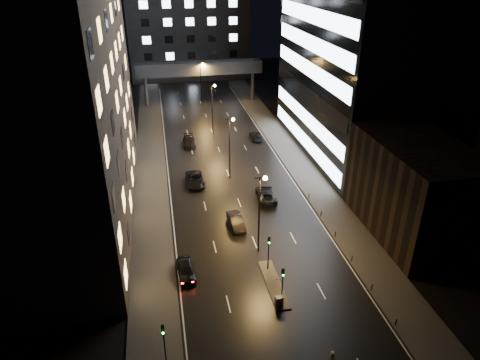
{
  "coord_description": "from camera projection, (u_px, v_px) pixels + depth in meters",
  "views": [
    {
      "loc": [
        -10.15,
        -32.62,
        31.17
      ],
      "look_at": [
        -0.01,
        19.39,
        4.0
      ],
      "focal_mm": 32.0,
      "sensor_mm": 36.0,
      "label": 1
    }
  ],
  "objects": [
    {
      "name": "traffic_signal_corner",
      "position": [
        164.0,
        338.0,
        35.89
      ],
      "size": [
        0.28,
        0.34,
        4.4
      ],
      "color": "black",
      "rests_on": "ground"
    },
    {
      "name": "car_toward_a",
      "position": [
        266.0,
        194.0,
        62.49
      ],
      "size": [
        3.1,
        5.87,
        1.57
      ],
      "primitive_type": "imported",
      "rotation": [
        0.0,
        0.0,
        3.05
      ],
      "color": "black",
      "rests_on": "ground"
    },
    {
      "name": "median_island",
      "position": [
        274.0,
        284.0,
        46.2
      ],
      "size": [
        1.6,
        8.0,
        0.15
      ],
      "primitive_type": "cube",
      "color": "#383533",
      "rests_on": "ground"
    },
    {
      "name": "traffic_signal_far",
      "position": [
        283.0,
        280.0,
        42.2
      ],
      "size": [
        0.28,
        0.34,
        4.4
      ],
      "color": "black",
      "rests_on": "median_island"
    },
    {
      "name": "sidewalk_right",
      "position": [
        291.0,
        155.0,
        77.11
      ],
      "size": [
        5.0,
        110.0,
        0.15
      ],
      "primitive_type": "cube",
      "color": "#383533",
      "rests_on": "ground"
    },
    {
      "name": "car_toward_b",
      "position": [
        256.0,
        136.0,
        83.75
      ],
      "size": [
        2.03,
        4.91,
        1.42
      ],
      "primitive_type": "imported",
      "rotation": [
        0.0,
        0.0,
        3.15
      ],
      "color": "black",
      "rests_on": "ground"
    },
    {
      "name": "car_away_b",
      "position": [
        236.0,
        221.0,
        56.02
      ],
      "size": [
        1.98,
        4.84,
        1.56
      ],
      "primitive_type": "imported",
      "rotation": [
        0.0,
        0.0,
        0.07
      ],
      "color": "black",
      "rests_on": "ground"
    },
    {
      "name": "traffic_signal_near",
      "position": [
        269.0,
        248.0,
        47.01
      ],
      "size": [
        0.28,
        0.34,
        4.4
      ],
      "color": "black",
      "rests_on": "median_island"
    },
    {
      "name": "streetlight_mid_b",
      "position": [
        213.0,
        103.0,
        83.43
      ],
      "size": [
        1.45,
        0.5,
        10.15
      ],
      "color": "black",
      "rests_on": "ground"
    },
    {
      "name": "streetlight_mid_a",
      "position": [
        230.0,
        141.0,
        65.96
      ],
      "size": [
        1.45,
        0.5,
        10.15
      ],
      "color": "black",
      "rests_on": "ground"
    },
    {
      "name": "car_away_c",
      "position": [
        195.0,
        179.0,
        66.74
      ],
      "size": [
        2.79,
        5.8,
        1.59
      ],
      "primitive_type": "imported",
      "rotation": [
        0.0,
        0.0,
        0.03
      ],
      "color": "black",
      "rests_on": "ground"
    },
    {
      "name": "sidewalk_left",
      "position": [
        151.0,
        166.0,
        72.85
      ],
      "size": [
        5.0,
        110.0,
        0.15
      ],
      "primitive_type": "cube",
      "color": "#383533",
      "rests_on": "ground"
    },
    {
      "name": "streetlight_near",
      "position": [
        261.0,
        205.0,
        48.49
      ],
      "size": [
        1.45,
        0.5,
        10.15
      ],
      "color": "black",
      "rests_on": "ground"
    },
    {
      "name": "building_far",
      "position": [
        188.0,
        33.0,
        124.34
      ],
      "size": [
        34.0,
        14.0,
        25.0
      ],
      "primitive_type": "cube",
      "color": "#333335",
      "rests_on": "ground"
    },
    {
      "name": "car_away_d",
      "position": [
        189.0,
        141.0,
        80.88
      ],
      "size": [
        2.33,
        5.45,
        1.57
      ],
      "primitive_type": "imported",
      "rotation": [
        0.0,
        0.0,
        -0.02
      ],
      "color": "black",
      "rests_on": "ground"
    },
    {
      "name": "ground",
      "position": [
        219.0,
        150.0,
        79.38
      ],
      "size": [
        160.0,
        160.0,
        0.0
      ],
      "primitive_type": "plane",
      "color": "black",
      "rests_on": "ground"
    },
    {
      "name": "skybridge",
      "position": [
        199.0,
        69.0,
        101.78
      ],
      "size": [
        30.0,
        3.0,
        10.0
      ],
      "color": "#333335",
      "rests_on": "ground"
    },
    {
      "name": "building_left",
      "position": [
        53.0,
        63.0,
        52.45
      ],
      "size": [
        15.0,
        48.0,
        40.0
      ],
      "primitive_type": "cube",
      "color": "#2D2319",
      "rests_on": "ground"
    },
    {
      "name": "bollard_row",
      "position": [
        343.0,
        246.0,
        51.65
      ],
      "size": [
        0.12,
        25.12,
        0.9
      ],
      "color": "black",
      "rests_on": "ground"
    },
    {
      "name": "building_right_low",
      "position": [
        414.0,
        189.0,
        52.97
      ],
      "size": [
        10.0,
        18.0,
        12.0
      ],
      "primitive_type": "cube",
      "color": "black",
      "rests_on": "ground"
    },
    {
      "name": "streetlight_far",
      "position": [
        201.0,
        78.0,
        100.9
      ],
      "size": [
        1.45,
        0.5,
        10.15
      ],
      "color": "black",
      "rests_on": "ground"
    },
    {
      "name": "cone_a",
      "position": [
        277.0,
        279.0,
        46.74
      ],
      "size": [
        0.39,
        0.39,
        0.47
      ],
      "primitive_type": "cone",
      "rotation": [
        0.0,
        0.0,
        0.26
      ],
      "color": "orange",
      "rests_on": "ground"
    },
    {
      "name": "building_right_glass",
      "position": [
        371.0,
        21.0,
        69.88
      ],
      "size": [
        20.0,
        36.0,
        45.0
      ],
      "primitive_type": "cube",
      "color": "black",
      "rests_on": "ground"
    },
    {
      "name": "utility_cabinet",
      "position": [
        279.0,
        302.0,
        42.81
      ],
      "size": [
        0.82,
        0.6,
        1.25
      ],
      "primitive_type": "cube",
      "rotation": [
        0.0,
        0.0,
        0.12
      ],
      "color": "#535356",
      "rests_on": "median_island"
    },
    {
      "name": "car_away_a",
      "position": [
        186.0,
        270.0,
        47.23
      ],
      "size": [
        2.08,
        4.64,
        1.55
      ],
      "primitive_type": "imported",
      "rotation": [
        0.0,
        0.0,
        0.06
      ],
      "color": "black",
      "rests_on": "ground"
    },
    {
      "name": "cone_b",
      "position": [
        332.0,
        353.0,
        37.85
      ],
      "size": [
        0.37,
        0.37,
        0.51
      ],
      "primitive_type": "cone",
      "rotation": [
        0.0,
        0.0,
        0.03
      ],
      "color": "#DA560B",
      "rests_on": "ground"
    }
  ]
}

